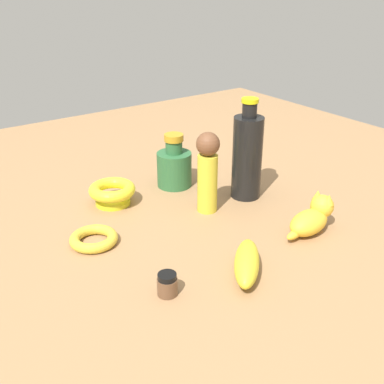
{
  "coord_description": "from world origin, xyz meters",
  "views": [
    {
      "loc": [
        -0.54,
        -0.77,
        0.53
      ],
      "look_at": [
        0.0,
        0.0,
        0.09
      ],
      "focal_mm": 44.55,
      "sensor_mm": 36.0,
      "label": 1
    }
  ],
  "objects_px": {
    "bottle_short": "(174,166)",
    "bangle": "(94,239)",
    "cat_figurine": "(313,217)",
    "person_figure_adult": "(208,170)",
    "bowl": "(112,192)",
    "banana": "(247,263)",
    "nail_polish_jar": "(167,284)",
    "bottle_tall": "(247,155)"
  },
  "relations": [
    {
      "from": "banana",
      "to": "bottle_short",
      "type": "distance_m",
      "value": 0.44
    },
    {
      "from": "bottle_tall",
      "to": "cat_figurine",
      "type": "relative_size",
      "value": 1.73
    },
    {
      "from": "bangle",
      "to": "cat_figurine",
      "type": "height_order",
      "value": "cat_figurine"
    },
    {
      "from": "cat_figurine",
      "to": "bottle_short",
      "type": "distance_m",
      "value": 0.4
    },
    {
      "from": "person_figure_adult",
      "to": "cat_figurine",
      "type": "bearing_deg",
      "value": -59.21
    },
    {
      "from": "bangle",
      "to": "nail_polish_jar",
      "type": "bearing_deg",
      "value": -81.99
    },
    {
      "from": "nail_polish_jar",
      "to": "bowl",
      "type": "height_order",
      "value": "bowl"
    },
    {
      "from": "bottle_short",
      "to": "bowl",
      "type": "height_order",
      "value": "bottle_short"
    },
    {
      "from": "person_figure_adult",
      "to": "banana",
      "type": "bearing_deg",
      "value": -110.87
    },
    {
      "from": "banana",
      "to": "nail_polish_jar",
      "type": "relative_size",
      "value": 3.65
    },
    {
      "from": "person_figure_adult",
      "to": "bowl",
      "type": "relative_size",
      "value": 1.72
    },
    {
      "from": "bangle",
      "to": "bowl",
      "type": "xyz_separation_m",
      "value": [
        0.12,
        0.15,
        0.02
      ]
    },
    {
      "from": "bangle",
      "to": "bottle_tall",
      "type": "distance_m",
      "value": 0.43
    },
    {
      "from": "bottle_short",
      "to": "bangle",
      "type": "bearing_deg",
      "value": -153.65
    },
    {
      "from": "bowl",
      "to": "cat_figurine",
      "type": "bearing_deg",
      "value": -51.86
    },
    {
      "from": "bottle_tall",
      "to": "bowl",
      "type": "distance_m",
      "value": 0.35
    },
    {
      "from": "person_figure_adult",
      "to": "nail_polish_jar",
      "type": "distance_m",
      "value": 0.35
    },
    {
      "from": "bottle_short",
      "to": "cat_figurine",
      "type": "bearing_deg",
      "value": -73.81
    },
    {
      "from": "bangle",
      "to": "banana",
      "type": "distance_m",
      "value": 0.33
    },
    {
      "from": "bangle",
      "to": "banana",
      "type": "bearing_deg",
      "value": -54.72
    },
    {
      "from": "person_figure_adult",
      "to": "bowl",
      "type": "height_order",
      "value": "person_figure_adult"
    },
    {
      "from": "person_figure_adult",
      "to": "banana",
      "type": "height_order",
      "value": "person_figure_adult"
    },
    {
      "from": "person_figure_adult",
      "to": "bowl",
      "type": "xyz_separation_m",
      "value": [
        -0.17,
        0.16,
        -0.07
      ]
    },
    {
      "from": "cat_figurine",
      "to": "bottle_tall",
      "type": "bearing_deg",
      "value": 89.84
    },
    {
      "from": "bottle_short",
      "to": "nail_polish_jar",
      "type": "relative_size",
      "value": 3.36
    },
    {
      "from": "bottle_short",
      "to": "person_figure_adult",
      "type": "bearing_deg",
      "value": -95.76
    },
    {
      "from": "bowl",
      "to": "nail_polish_jar",
      "type": "bearing_deg",
      "value": -102.58
    },
    {
      "from": "bowl",
      "to": "person_figure_adult",
      "type": "bearing_deg",
      "value": -44.03
    },
    {
      "from": "nail_polish_jar",
      "to": "bowl",
      "type": "xyz_separation_m",
      "value": [
        0.09,
        0.38,
        0.01
      ]
    },
    {
      "from": "person_figure_adult",
      "to": "bowl",
      "type": "bearing_deg",
      "value": 135.97
    },
    {
      "from": "cat_figurine",
      "to": "bangle",
      "type": "bearing_deg",
      "value": 150.9
    },
    {
      "from": "banana",
      "to": "cat_figurine",
      "type": "distance_m",
      "value": 0.23
    },
    {
      "from": "person_figure_adult",
      "to": "bottle_short",
      "type": "distance_m",
      "value": 0.18
    },
    {
      "from": "nail_polish_jar",
      "to": "bowl",
      "type": "relative_size",
      "value": 0.37
    },
    {
      "from": "person_figure_adult",
      "to": "nail_polish_jar",
      "type": "relative_size",
      "value": 4.6
    },
    {
      "from": "bangle",
      "to": "nail_polish_jar",
      "type": "distance_m",
      "value": 0.24
    },
    {
      "from": "bangle",
      "to": "banana",
      "type": "relative_size",
      "value": 0.66
    },
    {
      "from": "person_figure_adult",
      "to": "cat_figurine",
      "type": "relative_size",
      "value": 1.34
    },
    {
      "from": "bowl",
      "to": "bangle",
      "type": "bearing_deg",
      "value": -129.06
    },
    {
      "from": "person_figure_adult",
      "to": "bottle_short",
      "type": "xyz_separation_m",
      "value": [
        0.02,
        0.17,
        -0.05
      ]
    },
    {
      "from": "cat_figurine",
      "to": "bowl",
      "type": "bearing_deg",
      "value": 128.14
    },
    {
      "from": "bowl",
      "to": "bottle_short",
      "type": "bearing_deg",
      "value": 1.36
    }
  ]
}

